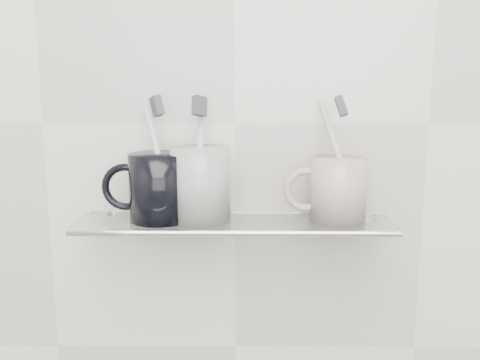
{
  "coord_description": "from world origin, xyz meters",
  "views": [
    {
      "loc": [
        0.02,
        0.22,
        1.32
      ],
      "look_at": [
        0.01,
        1.04,
        1.17
      ],
      "focal_mm": 40.0,
      "sensor_mm": 36.0,
      "label": 1
    }
  ],
  "objects_px": {
    "mug_right": "(338,190)",
    "mug_center": "(200,184)",
    "shelf_glass": "(234,223)",
    "mug_left": "(159,187)"
  },
  "relations": [
    {
      "from": "mug_center",
      "to": "mug_right",
      "type": "xyz_separation_m",
      "value": [
        0.22,
        0.0,
        -0.01
      ]
    },
    {
      "from": "shelf_glass",
      "to": "mug_right",
      "type": "bearing_deg",
      "value": 1.74
    },
    {
      "from": "shelf_glass",
      "to": "mug_center",
      "type": "distance_m",
      "value": 0.08
    },
    {
      "from": "shelf_glass",
      "to": "mug_center",
      "type": "relative_size",
      "value": 4.28
    },
    {
      "from": "shelf_glass",
      "to": "mug_right",
      "type": "distance_m",
      "value": 0.17
    },
    {
      "from": "shelf_glass",
      "to": "mug_left",
      "type": "bearing_deg",
      "value": 177.6
    },
    {
      "from": "shelf_glass",
      "to": "mug_left",
      "type": "relative_size",
      "value": 4.67
    },
    {
      "from": "mug_left",
      "to": "mug_right",
      "type": "xyz_separation_m",
      "value": [
        0.28,
        0.0,
        -0.0
      ]
    },
    {
      "from": "mug_left",
      "to": "shelf_glass",
      "type": "bearing_deg",
      "value": -20.92
    },
    {
      "from": "mug_right",
      "to": "mug_center",
      "type": "bearing_deg",
      "value": -161.8
    }
  ]
}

